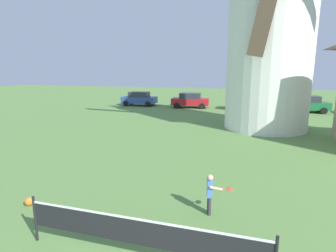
{
  "coord_description": "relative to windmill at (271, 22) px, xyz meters",
  "views": [
    {
      "loc": [
        1.65,
        -2.1,
        3.89
      ],
      "look_at": [
        -0.36,
        4.5,
        2.49
      ],
      "focal_mm": 29.23,
      "sensor_mm": 36.0,
      "label": 1
    }
  ],
  "objects": [
    {
      "name": "parked_car_red",
      "position": [
        -7.15,
        8.94,
        -6.11
      ],
      "size": [
        4.04,
        2.17,
        1.56
      ],
      "color": "red",
      "rests_on": "ground_plane"
    },
    {
      "name": "parked_car_blue",
      "position": [
        -13.03,
        9.03,
        -6.11
      ],
      "size": [
        3.89,
        2.02,
        1.56
      ],
      "color": "#334C99",
      "rests_on": "ground_plane"
    },
    {
      "name": "parked_car_silver",
      "position": [
        -1.48,
        9.19,
        -6.11
      ],
      "size": [
        3.96,
        2.02,
        1.56
      ],
      "color": "silver",
      "rests_on": "ground_plane"
    },
    {
      "name": "stray_ball",
      "position": [
        -7.02,
        -13.59,
        -6.79
      ],
      "size": [
        0.26,
        0.26,
        0.26
      ],
      "primitive_type": "sphere",
      "color": "orange",
      "rests_on": "ground_plane"
    },
    {
      "name": "windmill",
      "position": [
        0.0,
        0.0,
        0.0
      ],
      "size": [
        10.1,
        6.13,
        14.7
      ],
      "color": "white",
      "rests_on": "ground_plane"
    },
    {
      "name": "player_far",
      "position": [
        -1.87,
        -12.52,
        -6.27
      ],
      "size": [
        0.74,
        0.38,
        1.15
      ],
      "color": "#333338",
      "rests_on": "ground_plane"
    },
    {
      "name": "parked_car_green",
      "position": [
        3.99,
        8.89,
        -6.11
      ],
      "size": [
        4.17,
        2.12,
        1.56
      ],
      "color": "#1E6638",
      "rests_on": "ground_plane"
    },
    {
      "name": "tennis_net",
      "position": [
        -2.97,
        -14.9,
        -6.23
      ],
      "size": [
        5.23,
        0.06,
        1.1
      ],
      "color": "black",
      "rests_on": "ground_plane"
    }
  ]
}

